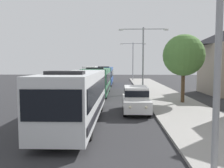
{
  "coord_description": "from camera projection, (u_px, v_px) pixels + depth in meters",
  "views": [
    {
      "loc": [
        1.22,
        -2.43,
        3.5
      ],
      "look_at": [
        0.6,
        16.86,
        1.92
      ],
      "focal_mm": 38.12,
      "sensor_mm": 36.0,
      "label": 1
    }
  ],
  "objects": [
    {
      "name": "bus_lead",
      "position": [
        78.0,
        94.0,
        14.5
      ],
      "size": [
        2.58,
        11.63,
        3.21
      ],
      "color": "silver",
      "rests_on": "ground_plane"
    },
    {
      "name": "bus_second_in_line",
      "position": [
        98.0,
        80.0,
        27.61
      ],
      "size": [
        2.58,
        10.79,
        3.21
      ],
      "color": "#33724C",
      "rests_on": "ground_plane"
    },
    {
      "name": "bus_middle",
      "position": [
        105.0,
        75.0,
        40.75
      ],
      "size": [
        2.58,
        10.55,
        3.21
      ],
      "color": "#284C8C",
      "rests_on": "ground_plane"
    },
    {
      "name": "white_suv",
      "position": [
        136.0,
        98.0,
        17.41
      ],
      "size": [
        1.86,
        4.71,
        1.9
      ],
      "color": "white",
      "rests_on": "ground_plane"
    },
    {
      "name": "box_truck_oncoming",
      "position": [
        90.0,
        74.0,
        46.49
      ],
      "size": [
        2.35,
        7.27,
        3.15
      ],
      "color": "white",
      "rests_on": "ground_plane"
    },
    {
      "name": "streetlamp_near",
      "position": [
        219.0,
        19.0,
        6.87
      ],
      "size": [
        6.02,
        0.28,
        7.51
      ],
      "color": "gray",
      "rests_on": "sidewalk"
    },
    {
      "name": "streetlamp_mid",
      "position": [
        143.0,
        52.0,
        29.22
      ],
      "size": [
        6.06,
        0.28,
        7.88
      ],
      "color": "gray",
      "rests_on": "sidewalk"
    },
    {
      "name": "streetlamp_far",
      "position": [
        133.0,
        57.0,
        51.57
      ],
      "size": [
        5.6,
        0.28,
        8.09
      ],
      "color": "gray",
      "rests_on": "sidewalk"
    },
    {
      "name": "roadside_tree",
      "position": [
        184.0,
        55.0,
        20.88
      ],
      "size": [
        3.64,
        3.64,
        6.0
      ],
      "color": "#4C3823",
      "rests_on": "sidewalk"
    }
  ]
}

